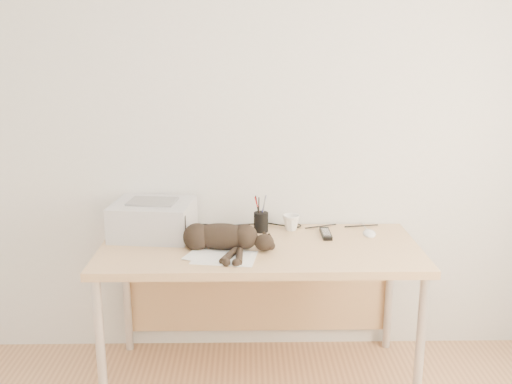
{
  "coord_description": "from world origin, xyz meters",
  "views": [
    {
      "loc": [
        -0.06,
        -1.31,
        1.72
      ],
      "look_at": [
        -0.02,
        1.34,
        1.03
      ],
      "focal_mm": 40.0,
      "sensor_mm": 36.0,
      "label": 1
    }
  ],
  "objects_px": {
    "printer": "(153,219)",
    "pen_cup": "(261,222)",
    "desk": "(259,264)",
    "mug": "(291,223)",
    "mouse": "(369,231)",
    "cat": "(219,238)"
  },
  "relations": [
    {
      "from": "printer",
      "to": "pen_cup",
      "type": "xyz_separation_m",
      "value": [
        0.57,
        0.06,
        -0.04
      ]
    },
    {
      "from": "desk",
      "to": "mug",
      "type": "height_order",
      "value": "mug"
    },
    {
      "from": "mug",
      "to": "printer",
      "type": "bearing_deg",
      "value": -173.92
    },
    {
      "from": "pen_cup",
      "to": "mouse",
      "type": "distance_m",
      "value": 0.58
    },
    {
      "from": "printer",
      "to": "cat",
      "type": "distance_m",
      "value": 0.42
    },
    {
      "from": "printer",
      "to": "pen_cup",
      "type": "relative_size",
      "value": 2.22
    },
    {
      "from": "mug",
      "to": "mouse",
      "type": "relative_size",
      "value": 0.8
    },
    {
      "from": "printer",
      "to": "mouse",
      "type": "relative_size",
      "value": 3.85
    },
    {
      "from": "cat",
      "to": "pen_cup",
      "type": "relative_size",
      "value": 3.05
    },
    {
      "from": "pen_cup",
      "to": "printer",
      "type": "bearing_deg",
      "value": -174.21
    },
    {
      "from": "mug",
      "to": "pen_cup",
      "type": "distance_m",
      "value": 0.17
    },
    {
      "from": "printer",
      "to": "pen_cup",
      "type": "distance_m",
      "value": 0.57
    },
    {
      "from": "printer",
      "to": "mouse",
      "type": "height_order",
      "value": "printer"
    },
    {
      "from": "desk",
      "to": "mouse",
      "type": "xyz_separation_m",
      "value": [
        0.59,
        0.08,
        0.15
      ]
    },
    {
      "from": "desk",
      "to": "printer",
      "type": "height_order",
      "value": "printer"
    },
    {
      "from": "cat",
      "to": "mug",
      "type": "bearing_deg",
      "value": 47.07
    },
    {
      "from": "cat",
      "to": "mouse",
      "type": "relative_size",
      "value": 5.29
    },
    {
      "from": "printer",
      "to": "mouse",
      "type": "distance_m",
      "value": 1.15
    },
    {
      "from": "mug",
      "to": "pen_cup",
      "type": "bearing_deg",
      "value": -172.92
    },
    {
      "from": "printer",
      "to": "cat",
      "type": "relative_size",
      "value": 0.73
    },
    {
      "from": "desk",
      "to": "mug",
      "type": "relative_size",
      "value": 17.47
    },
    {
      "from": "cat",
      "to": "mug",
      "type": "distance_m",
      "value": 0.48
    }
  ]
}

